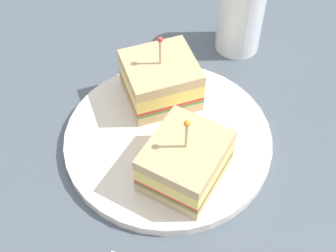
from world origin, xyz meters
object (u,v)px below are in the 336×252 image
object	(u,v)px
plate	(168,140)
drink_glass	(240,18)
sandwich_half_back	(185,161)
sandwich_half_front	(161,80)

from	to	relation	value
plate	drink_glass	bearing A→B (deg)	107.40
drink_glass	plate	bearing A→B (deg)	-72.60
plate	sandwich_half_back	world-z (taller)	sandwich_half_back
plate	sandwich_half_back	distance (cm)	6.95
sandwich_half_back	drink_glass	size ratio (longest dim) A/B	0.97
plate	drink_glass	distance (cm)	21.19
plate	sandwich_half_back	xyz separation A→B (cm)	(5.46, -2.53, 3.47)
plate	sandwich_half_front	world-z (taller)	sandwich_half_front
sandwich_half_back	drink_glass	xyz separation A→B (cm)	(-11.67, 22.32, 0.86)
plate	drink_glass	size ratio (longest dim) A/B	2.25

